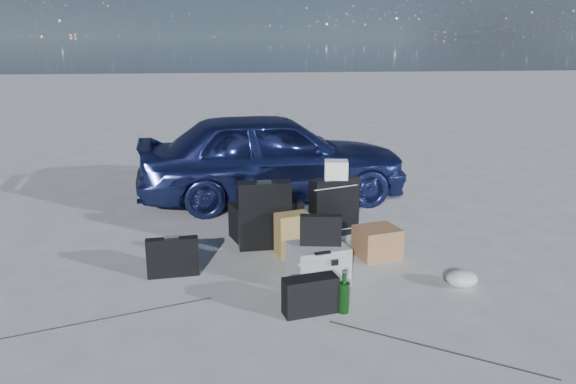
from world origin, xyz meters
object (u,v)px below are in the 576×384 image
Objects in this scene: car at (272,156)px; suitcase_right at (334,207)px; duffel_bag at (266,219)px; pelican_case at (318,263)px; suitcase_left at (265,215)px; green_bottle at (344,292)px; cardboard_box at (377,242)px; briefcase at (173,257)px.

car is 5.47× the size of suitcase_right.
pelican_case is at bearing -90.56° from duffel_bag.
suitcase_left is 2.04× the size of green_bottle.
duffel_bag is (-0.73, 0.05, -0.13)m from suitcase_right.
car is 2.68m from pelican_case.
suitcase_right is (0.53, -1.44, -0.27)m from car.
suitcase_right reaches higher than green_bottle.
duffel_bag reaches higher than cardboard_box.
car is at bearing 90.88° from suitcase_right.
car is at bearing 111.54° from cardboard_box.
briefcase is (-1.28, 0.28, 0.01)m from pelican_case.
cardboard_box is at bearing -51.58° from duffel_bag.
pelican_case is at bearing 99.72° from green_bottle.
briefcase is 1.97m from cardboard_box.
pelican_case is 1.03× the size of briefcase.
car is 2.65m from briefcase.
suitcase_left reaches higher than cardboard_box.
cardboard_box is at bearing -21.73° from suitcase_left.
car is 4.58× the size of duffel_bag.
pelican_case is (0.16, -2.64, -0.42)m from car.
briefcase is 1.17× the size of cardboard_box.
car is 1.46m from duffel_bag.
suitcase_right is at bearing 60.20° from pelican_case.
briefcase reaches higher than pelican_case.
car is at bearing 79.41° from suitcase_left.
suitcase_right is at bearing 81.29° from green_bottle.
duffel_bag is at bearing 40.85° from briefcase.
duffel_bag is at bearing 156.78° from suitcase_right.
cardboard_box is at bearing -164.21° from car.
pelican_case reaches higher than green_bottle.
cardboard_box is at bearing -85.47° from suitcase_right.
suitcase_left is 1.58m from green_bottle.
suitcase_left reaches higher than suitcase_right.
suitcase_right is at bearing 18.73° from suitcase_left.
suitcase_left reaches higher than duffel_bag.
car is at bearing 65.40° from duffel_bag.
suitcase_right is 1.61× the size of cardboard_box.
suitcase_left is at bearing -178.05° from suitcase_right.
suitcase_right is at bearing -20.29° from duffel_bag.
suitcase_right reaches higher than cardboard_box.
suitcase_left is (-0.24, -1.75, -0.24)m from car.
briefcase is at bearing 155.45° from pelican_case.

